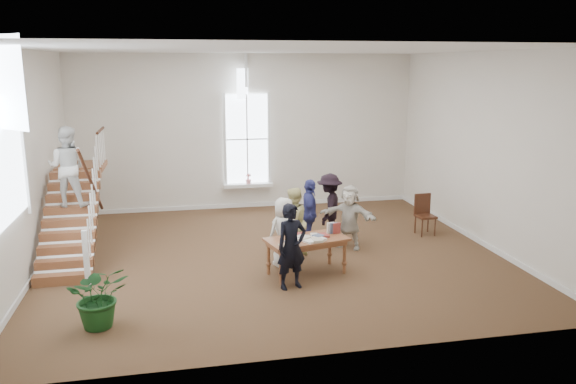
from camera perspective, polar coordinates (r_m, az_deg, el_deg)
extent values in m
plane|color=#4D301E|center=(12.70, -1.41, -6.44)|extent=(10.00, 10.00, 0.00)
plane|color=beige|center=(16.55, -4.22, 6.08)|extent=(10.00, 0.00, 10.00)
plane|color=beige|center=(7.84, 4.30, -1.60)|extent=(10.00, 0.00, 10.00)
plane|color=beige|center=(12.31, -25.07, 2.53)|extent=(0.00, 9.00, 9.00)
plane|color=beige|center=(13.90, 19.32, 4.09)|extent=(0.00, 9.00, 9.00)
plane|color=white|center=(11.99, -1.54, 14.30)|extent=(10.00, 10.00, 0.00)
cube|color=white|center=(16.63, -4.05, 0.70)|extent=(1.45, 0.28, 0.10)
plane|color=white|center=(16.52, -4.18, 5.37)|extent=(2.60, 0.00, 2.60)
plane|color=white|center=(16.38, -4.27, 10.93)|extent=(0.60, 0.60, 0.85)
plane|color=white|center=(10.81, -26.71, 2.97)|extent=(0.00, 2.40, 2.40)
cube|color=white|center=(16.92, -4.08, -1.31)|extent=(10.00, 0.04, 0.12)
imported|color=pink|center=(16.56, -4.05, 1.36)|extent=(0.17, 0.17, 0.30)
cube|color=brown|center=(11.96, -21.89, -8.16)|extent=(1.10, 0.30, 0.20)
cube|color=brown|center=(12.17, -21.73, -6.78)|extent=(1.10, 0.30, 0.20)
cube|color=brown|center=(12.39, -21.57, -5.45)|extent=(1.10, 0.30, 0.20)
cube|color=brown|center=(12.61, -21.42, -4.16)|extent=(1.10, 0.30, 0.20)
cube|color=brown|center=(12.84, -21.28, -2.92)|extent=(1.10, 0.30, 0.20)
cube|color=brown|center=(13.08, -21.14, -1.73)|extent=(1.10, 0.30, 0.20)
cube|color=brown|center=(13.32, -21.00, -0.57)|extent=(1.10, 0.30, 0.20)
cube|color=brown|center=(13.57, -20.87, 0.54)|extent=(1.10, 0.30, 0.20)
cube|color=brown|center=(13.82, -20.75, 1.61)|extent=(1.10, 0.30, 0.20)
cube|color=brown|center=(14.69, -20.23, 2.44)|extent=(1.10, 1.20, 0.12)
cube|color=white|center=(11.59, -19.81, -6.29)|extent=(0.10, 0.10, 1.10)
cylinder|color=#351D0E|center=(12.57, -19.35, 0.89)|extent=(0.07, 2.74, 1.86)
imported|color=silver|center=(12.88, -21.48, 2.42)|extent=(0.94, 0.79, 1.72)
cube|color=brown|center=(11.39, 1.91, -4.83)|extent=(1.77, 1.17, 0.05)
cube|color=brown|center=(11.42, 1.91, -5.19)|extent=(1.63, 1.03, 0.10)
cylinder|color=brown|center=(10.97, -0.72, -7.69)|extent=(0.07, 0.07, 0.71)
cylinder|color=brown|center=(11.59, 5.75, -6.59)|extent=(0.07, 0.07, 0.71)
cylinder|color=brown|center=(11.49, -2.00, -6.71)|extent=(0.07, 0.07, 0.71)
cylinder|color=brown|center=(12.09, 4.26, -5.73)|extent=(0.07, 0.07, 0.71)
cube|color=silver|center=(11.44, 3.12, -4.57)|extent=(0.29, 0.28, 0.02)
cube|color=beige|center=(11.34, 1.55, -4.64)|extent=(0.33, 0.34, 0.05)
cube|color=tan|center=(10.87, -0.37, -5.49)|extent=(0.23, 0.25, 0.03)
cube|color=silver|center=(11.35, 2.60, -4.70)|extent=(0.22, 0.21, 0.03)
cube|color=#4C5972|center=(11.41, 3.08, -4.54)|extent=(0.26, 0.26, 0.06)
cube|color=maroon|center=(11.52, 3.68, -4.40)|extent=(0.18, 0.27, 0.05)
cube|color=white|center=(11.25, 1.60, -4.85)|extent=(0.29, 0.32, 0.03)
cube|color=#BFB299|center=(11.21, 2.95, -4.86)|extent=(0.20, 0.29, 0.05)
cube|color=silver|center=(11.14, 2.28, -5.03)|extent=(0.28, 0.28, 0.03)
cube|color=beige|center=(11.54, 2.67, -4.41)|extent=(0.18, 0.30, 0.03)
cube|color=tan|center=(11.35, 1.80, -4.69)|extent=(0.26, 0.31, 0.03)
cube|color=silver|center=(11.27, 3.14, -4.77)|extent=(0.31, 0.34, 0.05)
cube|color=#4C5972|center=(11.07, 0.39, -5.15)|extent=(0.29, 0.34, 0.03)
cube|color=maroon|center=(11.56, 1.13, -4.33)|extent=(0.19, 0.23, 0.04)
imported|color=black|center=(10.67, 0.36, -5.56)|extent=(0.69, 0.55, 1.66)
imported|color=silver|center=(11.88, -0.41, -4.07)|extent=(0.84, 0.68, 1.48)
imported|color=#DBD288|center=(12.40, 0.51, -3.12)|extent=(0.97, 0.93, 1.57)
imported|color=#373B84|center=(12.99, 2.20, -2.24)|extent=(0.58, 1.01, 1.63)
imported|color=black|center=(13.56, 4.22, -1.57)|extent=(1.02, 1.23, 1.65)
imported|color=silver|center=(13.06, 6.25, -2.52)|extent=(1.35, 1.23, 1.50)
imported|color=#133E16|center=(9.74, -18.65, -9.96)|extent=(1.10, 1.00, 1.07)
cube|color=#351D0E|center=(14.47, 13.80, -2.42)|extent=(0.47, 0.47, 0.05)
cube|color=#351D0E|center=(14.57, 13.49, -1.15)|extent=(0.44, 0.07, 0.53)
cylinder|color=#351D0E|center=(14.31, 13.46, -3.60)|extent=(0.04, 0.04, 0.46)
cylinder|color=#351D0E|center=(14.48, 14.71, -3.47)|extent=(0.04, 0.04, 0.46)
cylinder|color=#351D0E|center=(14.61, 12.80, -3.22)|extent=(0.04, 0.04, 0.46)
cylinder|color=#351D0E|center=(14.77, 14.03, -3.10)|extent=(0.04, 0.04, 0.46)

